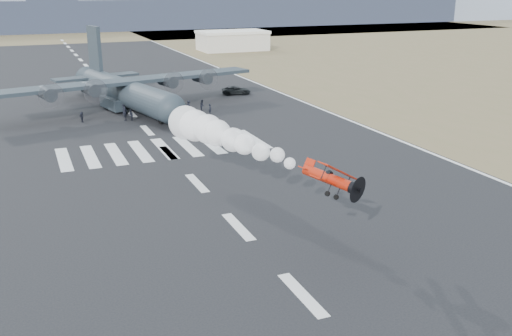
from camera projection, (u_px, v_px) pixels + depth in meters
scrub_far at (57, 35)px, 229.32m from camera, size 500.00×80.00×0.00m
runway_markings at (147, 130)px, 79.92m from camera, size 60.00×260.00×0.01m
ridge_seg_d at (50, 14)px, 253.68m from camera, size 150.00×50.00×13.00m
ridge_seg_e at (191, 10)px, 277.02m from camera, size 150.00×50.00×15.00m
ridge_seg_f at (310, 6)px, 300.37m from camera, size 150.00×50.00×17.00m
ridge_seg_g at (411, 8)px, 324.64m from camera, size 150.00×50.00×13.00m
hangar_right at (233, 40)px, 174.82m from camera, size 20.50×12.50×5.90m
aerobatic_biplane at (332, 179)px, 41.58m from camera, size 5.02×5.15×3.70m
smoke_trail at (204, 129)px, 55.33m from camera, size 6.61×20.84×3.49m
transport_aircraft at (124, 89)px, 92.53m from camera, size 43.40×35.50×12.61m
support_vehicle at (236, 90)px, 105.69m from camera, size 5.69×3.55×1.47m
crew_a at (125, 113)px, 87.08m from camera, size 0.70×0.62×1.66m
crew_b at (202, 105)px, 91.85m from camera, size 0.84×1.03×1.84m
crew_c at (189, 105)px, 92.33m from camera, size 0.91×1.14×1.60m
crew_d at (125, 115)px, 85.49m from camera, size 0.77×1.08×1.67m
crew_e at (124, 108)px, 89.77m from camera, size 0.85×1.02×1.79m
crew_f at (82, 117)px, 84.41m from camera, size 0.71×1.50×1.56m
crew_g at (210, 109)px, 89.45m from camera, size 0.70×0.76×1.67m
crew_h at (131, 115)px, 85.26m from camera, size 0.58×0.87×1.71m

